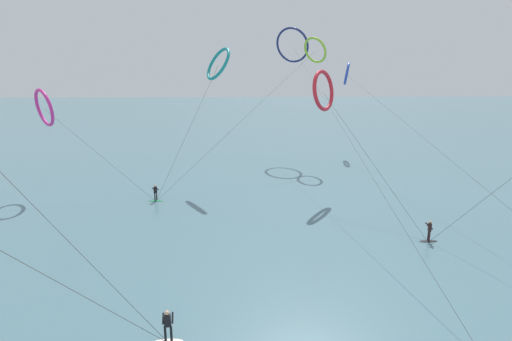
{
  "coord_description": "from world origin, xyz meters",
  "views": [
    {
      "loc": [
        -1.02,
        -4.05,
        12.74
      ],
      "look_at": [
        0.0,
        20.7,
        6.57
      ],
      "focal_mm": 27.74,
      "sensor_mm": 36.0,
      "label": 1
    }
  ],
  "objects_px": {
    "kite_cobalt": "(347,74)",
    "kite_navy": "(292,45)",
    "surfer_ivory": "(168,328)",
    "surfer_charcoal": "(429,232)",
    "kite_teal": "(218,64)",
    "kite_magenta": "(44,108)",
    "kite_lime": "(315,50)",
    "kite_crimson": "(323,91)",
    "surfer_emerald": "(156,194)"
  },
  "relations": [
    {
      "from": "kite_lime",
      "to": "kite_navy",
      "type": "height_order",
      "value": "kite_navy"
    },
    {
      "from": "kite_crimson",
      "to": "kite_magenta",
      "type": "relative_size",
      "value": 1.17
    },
    {
      "from": "kite_navy",
      "to": "surfer_ivory",
      "type": "bearing_deg",
      "value": 109.24
    },
    {
      "from": "surfer_charcoal",
      "to": "kite_navy",
      "type": "distance_m",
      "value": 37.92
    },
    {
      "from": "surfer_charcoal",
      "to": "kite_cobalt",
      "type": "relative_size",
      "value": 0.03
    },
    {
      "from": "surfer_emerald",
      "to": "kite_cobalt",
      "type": "relative_size",
      "value": 0.03
    },
    {
      "from": "surfer_charcoal",
      "to": "kite_cobalt",
      "type": "xyz_separation_m",
      "value": [
        2.5,
        35.5,
        11.66
      ]
    },
    {
      "from": "surfer_emerald",
      "to": "kite_cobalt",
      "type": "xyz_separation_m",
      "value": [
        25.49,
        24.65,
        11.66
      ]
    },
    {
      "from": "kite_lime",
      "to": "kite_magenta",
      "type": "xyz_separation_m",
      "value": [
        -30.94,
        -14.52,
        -6.55
      ]
    },
    {
      "from": "kite_magenta",
      "to": "kite_navy",
      "type": "height_order",
      "value": "kite_navy"
    },
    {
      "from": "kite_magenta",
      "to": "surfer_ivory",
      "type": "bearing_deg",
      "value": 168.45
    },
    {
      "from": "kite_teal",
      "to": "surfer_charcoal",
      "type": "bearing_deg",
      "value": 13.76
    },
    {
      "from": "kite_lime",
      "to": "surfer_emerald",
      "type": "bearing_deg",
      "value": 94.13
    },
    {
      "from": "kite_teal",
      "to": "kite_crimson",
      "type": "bearing_deg",
      "value": 38.21
    },
    {
      "from": "kite_teal",
      "to": "kite_cobalt",
      "type": "xyz_separation_m",
      "value": [
        19.3,
        16.81,
        -1.16
      ]
    },
    {
      "from": "surfer_ivory",
      "to": "kite_magenta",
      "type": "bearing_deg",
      "value": -63.02
    },
    {
      "from": "kite_crimson",
      "to": "kite_magenta",
      "type": "height_order",
      "value": "kite_crimson"
    },
    {
      "from": "surfer_emerald",
      "to": "kite_cobalt",
      "type": "distance_m",
      "value": 37.33
    },
    {
      "from": "surfer_charcoal",
      "to": "surfer_ivory",
      "type": "distance_m",
      "value": 21.04
    },
    {
      "from": "kite_cobalt",
      "to": "kite_navy",
      "type": "height_order",
      "value": "kite_navy"
    },
    {
      "from": "kite_lime",
      "to": "kite_navy",
      "type": "xyz_separation_m",
      "value": [
        -2.58,
        4.5,
        0.96
      ]
    },
    {
      "from": "surfer_emerald",
      "to": "kite_navy",
      "type": "xyz_separation_m",
      "value": [
        16.54,
        23.0,
        15.83
      ]
    },
    {
      "from": "kite_teal",
      "to": "kite_navy",
      "type": "relative_size",
      "value": 0.31
    },
    {
      "from": "surfer_ivory",
      "to": "kite_navy",
      "type": "bearing_deg",
      "value": -110.6
    },
    {
      "from": "surfer_ivory",
      "to": "kite_lime",
      "type": "xyz_separation_m",
      "value": [
        14.1,
        40.29,
        14.87
      ]
    },
    {
      "from": "kite_crimson",
      "to": "kite_teal",
      "type": "height_order",
      "value": "kite_teal"
    },
    {
      "from": "kite_teal",
      "to": "kite_magenta",
      "type": "distance_m",
      "value": 18.96
    },
    {
      "from": "surfer_emerald",
      "to": "kite_lime",
      "type": "xyz_separation_m",
      "value": [
        19.12,
        18.5,
        14.87
      ]
    },
    {
      "from": "kite_navy",
      "to": "surfer_emerald",
      "type": "bearing_deg",
      "value": 87.94
    },
    {
      "from": "kite_lime",
      "to": "kite_crimson",
      "type": "bearing_deg",
      "value": 133.34
    },
    {
      "from": "surfer_charcoal",
      "to": "kite_crimson",
      "type": "xyz_separation_m",
      "value": [
        -5.7,
        13.84,
        10.05
      ]
    },
    {
      "from": "kite_teal",
      "to": "surfer_ivory",
      "type": "bearing_deg",
      "value": -30.45
    },
    {
      "from": "surfer_charcoal",
      "to": "surfer_emerald",
      "type": "bearing_deg",
      "value": -104.57
    },
    {
      "from": "kite_cobalt",
      "to": "surfer_ivory",
      "type": "bearing_deg",
      "value": -9.19
    },
    {
      "from": "surfer_charcoal",
      "to": "kite_navy",
      "type": "relative_size",
      "value": 0.03
    },
    {
      "from": "kite_teal",
      "to": "kite_cobalt",
      "type": "height_order",
      "value": "kite_teal"
    },
    {
      "from": "surfer_ivory",
      "to": "surfer_emerald",
      "type": "xyz_separation_m",
      "value": [
        -5.02,
        21.79,
        0.0
      ]
    },
    {
      "from": "kite_cobalt",
      "to": "kite_magenta",
      "type": "height_order",
      "value": "kite_cobalt"
    },
    {
      "from": "kite_navy",
      "to": "kite_cobalt",
      "type": "bearing_deg",
      "value": -135.91
    },
    {
      "from": "surfer_emerald",
      "to": "kite_crimson",
      "type": "bearing_deg",
      "value": 124.77
    },
    {
      "from": "surfer_ivory",
      "to": "kite_lime",
      "type": "height_order",
      "value": "kite_lime"
    },
    {
      "from": "surfer_emerald",
      "to": "kite_lime",
      "type": "distance_m",
      "value": 30.48
    },
    {
      "from": "surfer_charcoal",
      "to": "kite_navy",
      "type": "xyz_separation_m",
      "value": [
        -6.45,
        33.85,
        15.83
      ]
    },
    {
      "from": "surfer_ivory",
      "to": "kite_cobalt",
      "type": "bearing_deg",
      "value": -119.97
    },
    {
      "from": "surfer_emerald",
      "to": "surfer_charcoal",
      "type": "bearing_deg",
      "value": 89.7
    },
    {
      "from": "kite_crimson",
      "to": "kite_teal",
      "type": "bearing_deg",
      "value": 104.55
    },
    {
      "from": "kite_lime",
      "to": "kite_cobalt",
      "type": "xyz_separation_m",
      "value": [
        6.36,
        6.15,
        -3.2
      ]
    },
    {
      "from": "surfer_emerald",
      "to": "kite_navy",
      "type": "relative_size",
      "value": 0.03
    },
    {
      "from": "kite_navy",
      "to": "surfer_charcoal",
      "type": "bearing_deg",
      "value": 134.44
    },
    {
      "from": "kite_cobalt",
      "to": "kite_navy",
      "type": "distance_m",
      "value": 10.01
    }
  ]
}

